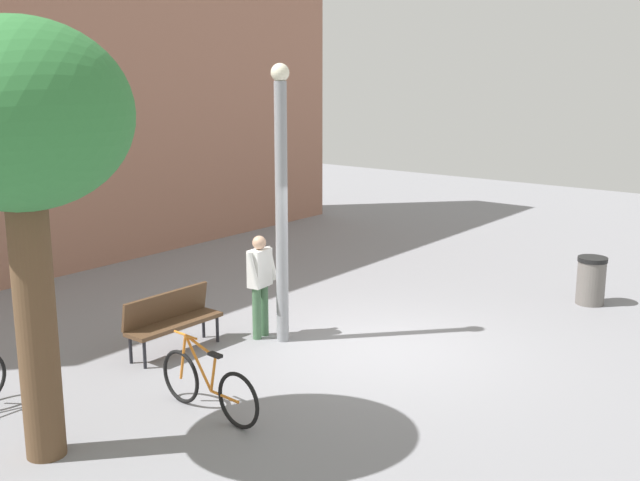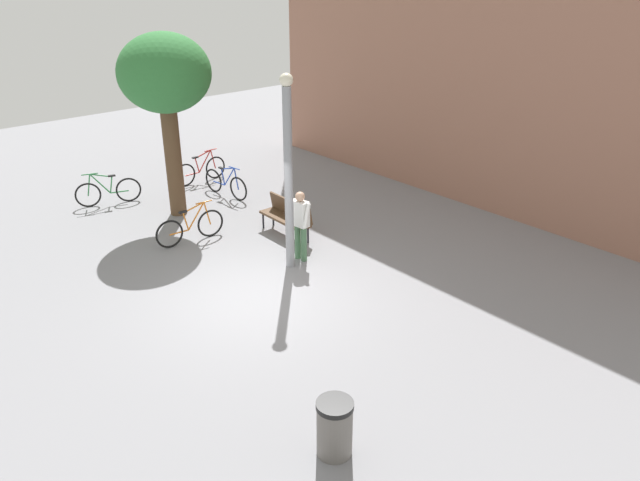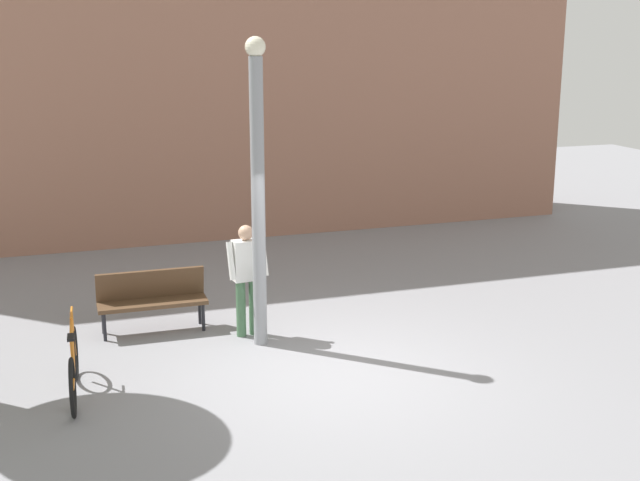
{
  "view_description": "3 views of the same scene",
  "coord_description": "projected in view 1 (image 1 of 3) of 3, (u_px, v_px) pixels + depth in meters",
  "views": [
    {
      "loc": [
        -9.56,
        -6.27,
        4.26
      ],
      "look_at": [
        1.2,
        2.12,
        1.2
      ],
      "focal_mm": 43.64,
      "sensor_mm": 36.0,
      "label": 1
    },
    {
      "loc": [
        9.18,
        -6.31,
        6.42
      ],
      "look_at": [
        0.22,
        1.52,
        0.91
      ],
      "focal_mm": 34.53,
      "sensor_mm": 36.0,
      "label": 2
    },
    {
      "loc": [
        -3.48,
        -9.63,
        4.39
      ],
      "look_at": [
        0.46,
        2.09,
        1.28
      ],
      "focal_mm": 47.03,
      "sensor_mm": 36.0,
      "label": 3
    }
  ],
  "objects": [
    {
      "name": "ground_plane",
      "position": [
        380.0,
        348.0,
        12.05
      ],
      "size": [
        36.0,
        36.0,
        0.0
      ],
      "primitive_type": "plane",
      "color": "gray"
    },
    {
      "name": "person_by_lamppost",
      "position": [
        260.0,
        279.0,
        12.32
      ],
      "size": [
        0.61,
        0.33,
        1.67
      ],
      "color": "#47704C",
      "rests_on": "ground_plane"
    },
    {
      "name": "lamppost",
      "position": [
        281.0,
        198.0,
        11.87
      ],
      "size": [
        0.28,
        0.28,
        4.31
      ],
      "color": "gray",
      "rests_on": "ground_plane"
    },
    {
      "name": "park_bench",
      "position": [
        171.0,
        317.0,
        11.8
      ],
      "size": [
        1.61,
        0.5,
        0.92
      ],
      "color": "#513823",
      "rests_on": "ground_plane"
    },
    {
      "name": "bicycle_orange",
      "position": [
        208.0,
        386.0,
        9.66
      ],
      "size": [
        0.18,
        1.81,
        0.97
      ],
      "color": "black",
      "rests_on": "ground_plane"
    },
    {
      "name": "trash_bin",
      "position": [
        591.0,
        280.0,
        14.19
      ],
      "size": [
        0.53,
        0.53,
        0.88
      ],
      "color": "#66605B",
      "rests_on": "ground_plane"
    },
    {
      "name": "building_facade",
      "position": [
        42.0,
        61.0,
        16.24
      ],
      "size": [
        16.62,
        2.0,
        8.74
      ],
      "primitive_type": "cube",
      "color": "#9E6B56",
      "rests_on": "ground_plane"
    },
    {
      "name": "plaza_tree",
      "position": [
        20.0,
        126.0,
        7.93
      ],
      "size": [
        2.34,
        2.34,
        4.78
      ],
      "color": "brown",
      "rests_on": "ground_plane"
    }
  ]
}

